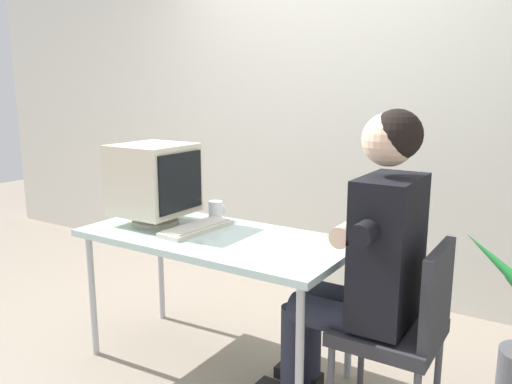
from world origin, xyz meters
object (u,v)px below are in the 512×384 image
(person_seated, at_px, (367,255))
(desk_mug, at_px, (216,211))
(office_chair, at_px, (403,324))
(keyboard, at_px, (197,228))
(desk, at_px, (215,245))
(crt_monitor, at_px, (154,180))

(person_seated, xyz_separation_m, desk_mug, (-0.98, 0.23, 0.02))
(office_chair, xyz_separation_m, desk_mug, (-1.15, 0.23, 0.29))
(office_chair, height_order, person_seated, person_seated)
(keyboard, bearing_deg, desk, -5.27)
(keyboard, height_order, person_seated, person_seated)
(crt_monitor, height_order, office_chair, crt_monitor)
(desk_mug, bearing_deg, person_seated, -13.42)
(crt_monitor, bearing_deg, desk_mug, 44.40)
(desk, relative_size, crt_monitor, 3.19)
(person_seated, distance_m, desk_mug, 1.00)
(desk_mug, bearing_deg, keyboard, -78.59)
(desk, relative_size, keyboard, 3.18)
(desk, xyz_separation_m, desk_mug, (-0.17, 0.24, 0.11))
(crt_monitor, distance_m, desk_mug, 0.38)
(office_chair, relative_size, person_seated, 0.61)
(desk, distance_m, person_seated, 0.81)
(crt_monitor, distance_m, person_seated, 1.23)
(keyboard, bearing_deg, desk_mug, 101.41)
(crt_monitor, height_order, desk_mug, crt_monitor)
(office_chair, xyz_separation_m, person_seated, (-0.17, 0.00, 0.27))
(desk_mug, bearing_deg, desk, -54.62)
(desk, distance_m, desk_mug, 0.31)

